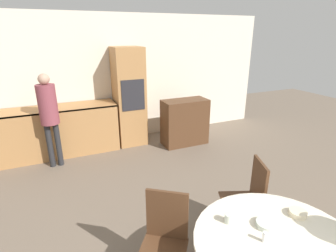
# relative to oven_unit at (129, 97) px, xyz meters

# --- Properties ---
(wall_back) EXTENTS (6.89, 0.05, 2.60)m
(wall_back) POSITION_rel_oven_unit_xyz_m (-0.15, 0.34, 0.31)
(wall_back) COLOR silver
(wall_back) RESTS_ON ground_plane
(kitchen_counter) EXTENTS (2.42, 0.60, 0.93)m
(kitchen_counter) POSITION_rel_oven_unit_xyz_m (-1.54, -0.01, -0.51)
(kitchen_counter) COLOR #AD7A47
(kitchen_counter) RESTS_ON ground_plane
(oven_unit) EXTENTS (0.57, 0.59, 1.97)m
(oven_unit) POSITION_rel_oven_unit_xyz_m (0.00, 0.00, 0.00)
(oven_unit) COLOR #AD7A47
(oven_unit) RESTS_ON ground_plane
(sideboard) EXTENTS (0.93, 0.45, 0.94)m
(sideboard) POSITION_rel_oven_unit_xyz_m (1.01, -0.53, -0.51)
(sideboard) COLOR #51331E
(sideboard) RESTS_ON ground_plane
(chair_far_left) EXTENTS (0.56, 0.56, 0.94)m
(chair_far_left) POSITION_rel_oven_unit_xyz_m (-0.67, -3.39, -0.46)
(chair_far_left) COLOR #51331E
(chair_far_left) RESTS_ON ground_plane
(chair_far_right) EXTENTS (0.52, 0.52, 0.94)m
(chair_far_right) POSITION_rel_oven_unit_xyz_m (0.42, -3.20, -0.46)
(chair_far_right) COLOR #51331E
(chair_far_right) RESTS_ON ground_plane
(person_standing) EXTENTS (0.30, 0.30, 1.62)m
(person_standing) POSITION_rel_oven_unit_xyz_m (-1.51, -0.50, 0.03)
(person_standing) COLOR #262628
(person_standing) RESTS_ON ground_plane
(cup) EXTENTS (0.07, 0.07, 0.08)m
(cup) POSITION_rel_oven_unit_xyz_m (-0.21, -3.66, -0.21)
(cup) COLOR silver
(cup) RESTS_ON dining_table
(bowl_near) EXTENTS (0.18, 0.18, 0.04)m
(bowl_near) POSITION_rel_oven_unit_xyz_m (0.04, -3.83, -0.23)
(bowl_near) COLOR silver
(bowl_near) RESTS_ON dining_table
(bowl_centre) EXTENTS (0.15, 0.15, 0.05)m
(bowl_centre) POSITION_rel_oven_unit_xyz_m (0.38, -3.83, -0.22)
(bowl_centre) COLOR beige
(bowl_centre) RESTS_ON dining_table
(salt_shaker) EXTENTS (0.03, 0.03, 0.09)m
(salt_shaker) POSITION_rel_oven_unit_xyz_m (-0.10, -3.95, -0.20)
(salt_shaker) COLOR white
(salt_shaker) RESTS_ON dining_table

